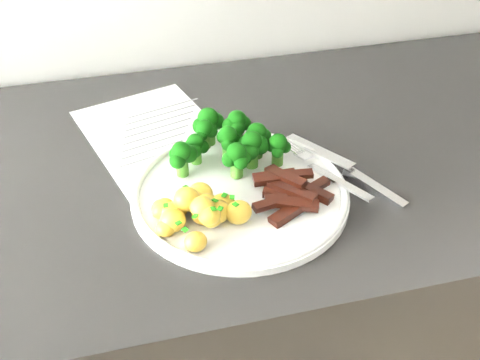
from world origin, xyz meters
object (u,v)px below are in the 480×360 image
at_px(broccoli, 228,139).
at_px(knife, 358,177).
at_px(plate, 240,193).
at_px(fork, 327,172).
at_px(potatoes, 197,209).
at_px(beef_strips, 290,191).
at_px(counter, 269,343).
at_px(recipe_paper, 156,136).

height_order(broccoli, knife, broccoli).
distance_m(plate, fork, 0.12).
height_order(potatoes, beef_strips, potatoes).
bearing_deg(potatoes, counter, 40.94).
bearing_deg(fork, recipe_paper, 140.62).
relative_size(broccoli, potatoes, 1.40).
bearing_deg(plate, knife, -2.61).
distance_m(fork, knife, 0.05).
bearing_deg(broccoli, recipe_paper, 132.23).
bearing_deg(beef_strips, broccoli, 119.98).
distance_m(broccoli, knife, 0.19).
relative_size(broccoli, beef_strips, 1.43).
bearing_deg(broccoli, knife, -26.47).
relative_size(broccoli, fork, 1.04).
xyz_separation_m(counter, knife, (0.09, -0.10, 0.47)).
bearing_deg(potatoes, fork, 12.42).
relative_size(recipe_paper, plate, 1.07).
relative_size(counter, broccoli, 14.17).
xyz_separation_m(broccoli, beef_strips, (0.06, -0.10, -0.03)).
height_order(plate, beef_strips, beef_strips).
xyz_separation_m(counter, recipe_paper, (-0.17, 0.09, 0.46)).
xyz_separation_m(plate, fork, (0.12, 0.00, 0.01)).
bearing_deg(beef_strips, recipe_paper, 126.53).
distance_m(counter, plate, 0.48).
xyz_separation_m(potatoes, fork, (0.19, 0.04, -0.01)).
bearing_deg(fork, plate, -179.56).
relative_size(potatoes, knife, 0.63).
bearing_deg(fork, counter, 116.13).
relative_size(counter, plate, 8.28).
bearing_deg(plate, potatoes, -148.14).
bearing_deg(beef_strips, fork, 24.50).
relative_size(beef_strips, fork, 0.73).
relative_size(counter, knife, 12.44).
height_order(counter, plate, plate).
height_order(recipe_paper, beef_strips, beef_strips).
xyz_separation_m(counter, potatoes, (-0.15, -0.13, 0.49)).
bearing_deg(recipe_paper, beef_strips, -53.47).
bearing_deg(beef_strips, potatoes, -174.05).
xyz_separation_m(broccoli, knife, (0.17, -0.08, -0.04)).
bearing_deg(beef_strips, counter, 79.94).
distance_m(plate, beef_strips, 0.07).
distance_m(potatoes, fork, 0.19).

